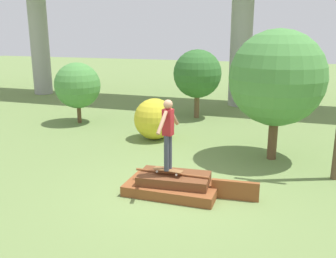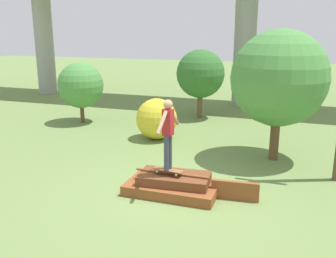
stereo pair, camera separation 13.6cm
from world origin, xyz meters
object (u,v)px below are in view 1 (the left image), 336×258
at_px(bush_yellow_flowering, 154,119).
at_px(skateboard, 168,170).
at_px(tree_behind_left, 277,78).
at_px(tree_behind_right, 197,74).
at_px(tree_mid_back, 77,86).
at_px(skater, 168,130).

bearing_deg(bush_yellow_flowering, skateboard, -65.96).
bearing_deg(skateboard, bush_yellow_flowering, 114.04).
distance_m(tree_behind_left, bush_yellow_flowering, 4.62).
bearing_deg(tree_behind_right, skateboard, -80.85).
height_order(skateboard, tree_mid_back, tree_mid_back).
relative_size(skater, tree_behind_right, 0.56).
xyz_separation_m(skateboard, tree_mid_back, (-5.84, 5.65, 0.99)).
bearing_deg(tree_behind_right, bush_yellow_flowering, -99.35).
distance_m(tree_behind_left, tree_behind_right, 5.94).
bearing_deg(skateboard, skater, 26.57).
bearing_deg(bush_yellow_flowering, tree_mid_back, 161.65).
distance_m(tree_behind_right, tree_mid_back, 5.19).
height_order(tree_behind_left, tree_behind_right, tree_behind_left).
bearing_deg(tree_behind_right, tree_mid_back, -150.91).
relative_size(tree_behind_left, bush_yellow_flowering, 2.63).
bearing_deg(tree_behind_left, bush_yellow_flowering, 167.47).
relative_size(tree_behind_left, tree_behind_right, 1.28).
distance_m(skateboard, bush_yellow_flowering, 4.77).
height_order(tree_mid_back, bush_yellow_flowering, tree_mid_back).
height_order(tree_behind_right, bush_yellow_flowering, tree_behind_right).
distance_m(skater, bush_yellow_flowering, 4.85).
height_order(skateboard, tree_behind_right, tree_behind_right).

